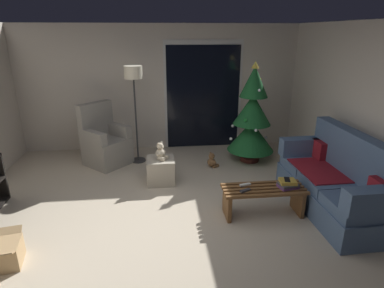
# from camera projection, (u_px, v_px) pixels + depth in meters

# --- Properties ---
(ground_plane) EXTENTS (7.00, 7.00, 0.00)m
(ground_plane) POSITION_uv_depth(u_px,v_px,m) (167.00, 226.00, 4.09)
(ground_plane) COLOR beige
(wall_back) EXTENTS (5.72, 0.12, 2.50)m
(wall_back) POSITION_uv_depth(u_px,v_px,m) (160.00, 88.00, 6.54)
(wall_back) COLOR beige
(wall_back) RESTS_ON ground
(patio_door_frame) EXTENTS (1.60, 0.02, 2.20)m
(patio_door_frame) POSITION_uv_depth(u_px,v_px,m) (203.00, 95.00, 6.61)
(patio_door_frame) COLOR silver
(patio_door_frame) RESTS_ON ground
(patio_door_glass) EXTENTS (1.50, 0.02, 2.10)m
(patio_door_glass) POSITION_uv_depth(u_px,v_px,m) (203.00, 98.00, 6.61)
(patio_door_glass) COLOR black
(patio_door_glass) RESTS_ON ground
(couch) EXTENTS (0.82, 1.96, 1.08)m
(couch) POSITION_uv_depth(u_px,v_px,m) (336.00, 183.00, 4.36)
(couch) COLOR slate
(couch) RESTS_ON ground
(coffee_table) EXTENTS (1.10, 0.40, 0.40)m
(coffee_table) POSITION_uv_depth(u_px,v_px,m) (263.00, 197.00, 4.27)
(coffee_table) COLOR brown
(coffee_table) RESTS_ON ground
(remote_white) EXTENTS (0.16, 0.08, 0.02)m
(remote_white) POSITION_uv_depth(u_px,v_px,m) (245.00, 185.00, 4.28)
(remote_white) COLOR silver
(remote_white) RESTS_ON coffee_table
(remote_graphite) EXTENTS (0.16, 0.11, 0.02)m
(remote_graphite) POSITION_uv_depth(u_px,v_px,m) (245.00, 190.00, 4.13)
(remote_graphite) COLOR #333338
(remote_graphite) RESTS_ON coffee_table
(book_stack) EXTENTS (0.28, 0.23, 0.10)m
(book_stack) POSITION_uv_depth(u_px,v_px,m) (288.00, 184.00, 4.22)
(book_stack) COLOR #6B3D7A
(book_stack) RESTS_ON coffee_table
(cell_phone) EXTENTS (0.11, 0.16, 0.01)m
(cell_phone) POSITION_uv_depth(u_px,v_px,m) (287.00, 179.00, 4.21)
(cell_phone) COLOR black
(cell_phone) RESTS_ON book_stack
(christmas_tree) EXTENTS (0.87, 0.87, 1.86)m
(christmas_tree) POSITION_uv_depth(u_px,v_px,m) (252.00, 119.00, 5.89)
(christmas_tree) COLOR #4C1E19
(christmas_tree) RESTS_ON ground
(armchair) EXTENTS (0.97, 0.97, 1.13)m
(armchair) POSITION_uv_depth(u_px,v_px,m) (105.00, 143.00, 5.90)
(armchair) COLOR gray
(armchair) RESTS_ON ground
(floor_lamp) EXTENTS (0.32, 0.32, 1.78)m
(floor_lamp) POSITION_uv_depth(u_px,v_px,m) (134.00, 82.00, 5.64)
(floor_lamp) COLOR #2D2D30
(floor_lamp) RESTS_ON ground
(ottoman) EXTENTS (0.44, 0.44, 0.41)m
(ottoman) POSITION_uv_depth(u_px,v_px,m) (161.00, 170.00, 5.21)
(ottoman) COLOR #B2A893
(ottoman) RESTS_ON ground
(teddy_bear_cream) EXTENTS (0.22, 0.21, 0.29)m
(teddy_bear_cream) POSITION_uv_depth(u_px,v_px,m) (161.00, 152.00, 5.10)
(teddy_bear_cream) COLOR beige
(teddy_bear_cream) RESTS_ON ottoman
(teddy_bear_chestnut_by_tree) EXTENTS (0.21, 0.21, 0.29)m
(teddy_bear_chestnut_by_tree) POSITION_uv_depth(u_px,v_px,m) (212.00, 161.00, 5.82)
(teddy_bear_chestnut_by_tree) COLOR brown
(teddy_bear_chestnut_by_tree) RESTS_ON ground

